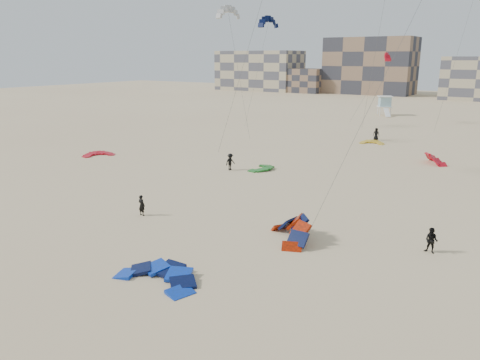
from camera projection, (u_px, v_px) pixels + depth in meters
The scene contains 18 objects.
ground at pixel (151, 238), 31.53m from camera, with size 320.00×320.00×0.00m, color beige.
kite_ground_blue at pixel (158, 280), 25.63m from camera, with size 4.57×4.73×0.92m, color #0530D6, non-canonical shape.
kite_ground_orange at pixel (290, 239), 31.35m from camera, with size 4.29×3.50×2.57m, color red, non-canonical shape.
kite_ground_red at pixel (99, 155), 58.07m from camera, with size 3.48×3.67×0.66m, color red, non-canonical shape.
kite_ground_green at pixel (261, 169), 50.99m from camera, with size 3.30×3.49×0.54m, color #20772A, non-canonical shape.
kite_ground_red_far at pixel (435, 163), 53.71m from camera, with size 3.53×3.17×1.91m, color red, non-canonical shape.
kite_ground_yellow at pixel (372, 144), 66.06m from camera, with size 3.08×3.20×0.69m, color yellow, non-canonical shape.
kitesurfer_main at pixel (142, 205), 35.91m from camera, with size 0.59×0.39×1.63m, color black.
kitesurfer_b at pixel (431, 241), 29.00m from camera, with size 0.79×0.62×1.63m, color black.
kitesurfer_c at pixel (230, 162), 50.35m from camera, with size 1.17×0.67×1.82m, color black.
kitesurfer_e at pixel (376, 134), 68.43m from camera, with size 0.89×0.58×1.82m, color black.
kite_fly_grey at pixel (228, 14), 62.74m from camera, with size 6.67×4.37×17.60m.
kite_fly_navy at pixel (268, 23), 77.19m from camera, with size 4.66×8.95×17.52m.
kite_fly_red at pixel (388, 58), 83.16m from camera, with size 4.81×10.43×11.84m.
lifeguard_tower_far at pixel (384, 106), 97.71m from camera, with size 3.84×5.98×3.98m.
condo_west_a at pixel (259, 71), 171.95m from camera, with size 30.00×15.00×14.00m, color tan.
condo_west_b at pixel (370, 66), 153.37m from camera, with size 28.00×14.00×18.00m, color #83664F.
condo_fill_left at pixel (306, 81), 160.45m from camera, with size 12.00×10.00×8.00m, color #83664F.
Camera 1 is at (21.24, -21.31, 11.84)m, focal length 35.00 mm.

